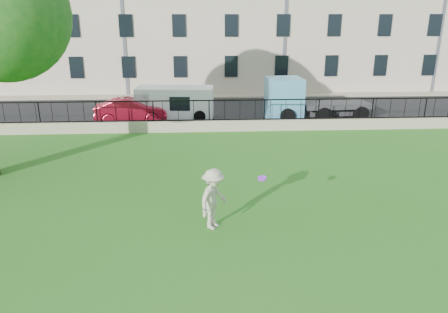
{
  "coord_description": "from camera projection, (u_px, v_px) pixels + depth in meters",
  "views": [
    {
      "loc": [
        -0.48,
        -11.1,
        6.33
      ],
      "look_at": [
        0.33,
        3.5,
        1.39
      ],
      "focal_mm": 35.0,
      "sensor_mm": 36.0,
      "label": 1
    }
  ],
  "objects": [
    {
      "name": "frisbee",
      "position": [
        262.0,
        178.0,
        12.82
      ],
      "size": [
        0.28,
        0.27,
        0.12
      ],
      "primitive_type": "cylinder",
      "rotation": [
        0.21,
        -0.14,
        0.01
      ],
      "color": "#9428E2"
    },
    {
      "name": "red_sedan",
      "position": [
        131.0,
        110.0,
        25.71
      ],
      "size": [
        4.27,
        1.78,
        1.37
      ],
      "primitive_type": "imported",
      "rotation": [
        0.0,
        0.0,
        1.65
      ],
      "color": "#A6142C",
      "rests_on": "street"
    },
    {
      "name": "iron_railing",
      "position": [
        209.0,
        110.0,
        23.53
      ],
      "size": [
        50.0,
        0.05,
        1.13
      ],
      "color": "black",
      "rests_on": "retaining_wall"
    },
    {
      "name": "sidewalk",
      "position": [
        206.0,
        96.0,
        33.25
      ],
      "size": [
        60.0,
        1.4,
        0.12
      ],
      "primitive_type": "cube",
      "color": "gray",
      "rests_on": "ground"
    },
    {
      "name": "white_van",
      "position": [
        175.0,
        103.0,
        26.36
      ],
      "size": [
        4.7,
        2.14,
        1.92
      ],
      "primitive_type": "cube",
      "rotation": [
        0.0,
        0.0,
        -0.08
      ],
      "color": "white",
      "rests_on": "street"
    },
    {
      "name": "blue_truck",
      "position": [
        316.0,
        98.0,
        26.27
      ],
      "size": [
        6.09,
        2.5,
        2.5
      ],
      "primitive_type": "cube",
      "rotation": [
        0.0,
        0.0,
        0.06
      ],
      "color": "#56A5CB",
      "rests_on": "street"
    },
    {
      "name": "retaining_wall",
      "position": [
        209.0,
        126.0,
        23.81
      ],
      "size": [
        50.0,
        0.4,
        0.6
      ],
      "primitive_type": "cube",
      "color": "gray",
      "rests_on": "ground"
    },
    {
      "name": "ground",
      "position": [
        219.0,
        241.0,
        12.55
      ],
      "size": [
        120.0,
        120.0,
        0.0
      ],
      "primitive_type": "plane",
      "color": "#25721B",
      "rests_on": "ground"
    },
    {
      "name": "street",
      "position": [
        208.0,
        112.0,
        28.35
      ],
      "size": [
        60.0,
        9.0,
        0.01
      ],
      "primitive_type": "cube",
      "color": "black",
      "rests_on": "ground"
    },
    {
      "name": "building_row",
      "position": [
        204.0,
        2.0,
        36.41
      ],
      "size": [
        56.4,
        10.4,
        13.8
      ],
      "color": "beige",
      "rests_on": "ground"
    },
    {
      "name": "man",
      "position": [
        213.0,
        199.0,
        13.05
      ],
      "size": [
        1.26,
        1.41,
        1.89
      ],
      "primitive_type": "imported",
      "rotation": [
        0.0,
        0.0,
        0.99
      ],
      "color": "#BDB299",
      "rests_on": "ground"
    }
  ]
}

